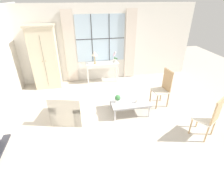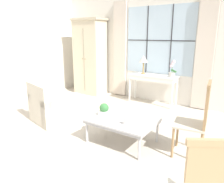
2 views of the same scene
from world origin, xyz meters
name	(u,v)px [view 2 (image 2 of 2)]	position (x,y,z in m)	size (l,w,h in m)	color
ground_plane	(83,146)	(0.00, 0.00, 0.00)	(14.00, 14.00, 0.00)	#BCB2A3
wall_back_windowed	(159,49)	(0.00, 3.02, 1.40)	(7.20, 0.14, 2.80)	silver
wall_left	(3,49)	(-3.03, 0.60, 1.40)	(0.06, 7.20, 2.80)	silver
armoire	(90,57)	(-2.02, 2.68, 1.11)	(0.96, 0.60, 2.20)	beige
console_table	(153,78)	(-0.01, 2.73, 0.67)	(1.23, 0.41, 0.76)	white
table_lamp	(144,60)	(-0.28, 2.73, 1.13)	(0.22, 0.22, 0.48)	#9E7F47
potted_orchid	(172,70)	(0.48, 2.74, 0.92)	(0.19, 0.15, 0.41)	#BCB7AD
armchair_upholstered	(54,108)	(-1.22, 0.51, 0.28)	(0.99, 0.99, 0.83)	beige
side_chair_wooden	(199,116)	(1.58, 0.71, 0.63)	(0.50, 0.50, 1.14)	beige
coffee_table	(122,121)	(0.46, 0.48, 0.37)	(1.07, 0.76, 0.41)	#BCBCC1
potted_plant_small	(104,110)	(0.11, 0.45, 0.52)	(0.16, 0.16, 0.22)	white
pillar_candle	(126,121)	(0.62, 0.33, 0.46)	(0.10, 0.10, 0.12)	silver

